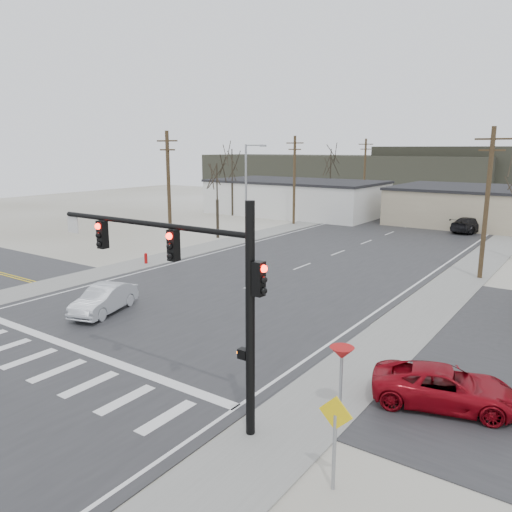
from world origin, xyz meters
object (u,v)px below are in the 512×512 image
at_px(sedan_crossing, 104,299).
at_px(car_far_b, 446,208).
at_px(car_far_a, 471,225).
at_px(fire_hydrant, 146,258).
at_px(traffic_signal_mast, 200,279).
at_px(car_parked_red, 445,387).

bearing_deg(sedan_crossing, car_far_b, 68.71).
bearing_deg(car_far_a, fire_hydrant, 74.93).
height_order(traffic_signal_mast, car_parked_red, traffic_signal_mast).
relative_size(car_far_a, car_parked_red, 1.14).
relative_size(fire_hydrant, car_far_b, 0.24).
bearing_deg(sedan_crossing, car_parked_red, -16.61).
height_order(fire_hydrant, car_far_a, car_far_a).
height_order(sedan_crossing, car_far_b, sedan_crossing).
relative_size(sedan_crossing, car_far_b, 1.23).
xyz_separation_m(sedan_crossing, car_far_a, (9.95, 38.80, 0.07)).
xyz_separation_m(fire_hydrant, car_far_b, (10.43, 44.50, 0.21)).
distance_m(car_far_a, car_parked_red, 39.26).
bearing_deg(car_far_b, sedan_crossing, -103.61).
xyz_separation_m(sedan_crossing, car_far_b, (3.55, 53.78, -0.12)).
bearing_deg(car_parked_red, fire_hydrant, 53.70).
height_order(traffic_signal_mast, car_far_a, traffic_signal_mast).
height_order(car_far_a, car_far_b, car_far_a).
relative_size(traffic_signal_mast, sedan_crossing, 2.02).
relative_size(car_far_b, car_parked_red, 0.75).
bearing_deg(fire_hydrant, car_far_a, 60.32).
xyz_separation_m(car_far_b, car_parked_red, (13.96, -53.50, 0.04)).
relative_size(traffic_signal_mast, car_far_b, 2.49).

